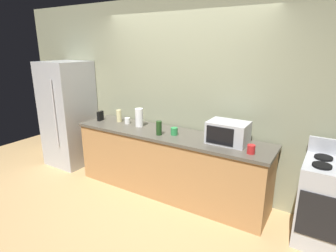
# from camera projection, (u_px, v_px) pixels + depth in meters

# --- Properties ---
(ground_plane) EXTENTS (8.00, 8.00, 0.00)m
(ground_plane) POSITION_uv_depth(u_px,v_px,m) (152.00, 204.00, 3.69)
(ground_plane) COLOR tan
(back_wall) EXTENTS (6.40, 0.10, 2.70)m
(back_wall) POSITION_uv_depth(u_px,v_px,m) (183.00, 96.00, 3.96)
(back_wall) COLOR gray
(back_wall) RESTS_ON ground_plane
(counter_run) EXTENTS (2.84, 0.64, 0.90)m
(counter_run) POSITION_uv_depth(u_px,v_px,m) (168.00, 163.00, 3.89)
(counter_run) COLOR #B27F4C
(counter_run) RESTS_ON ground_plane
(refrigerator) EXTENTS (0.72, 0.73, 1.80)m
(refrigerator) POSITION_uv_depth(u_px,v_px,m) (68.00, 114.00, 4.79)
(refrigerator) COLOR #B7BABF
(refrigerator) RESTS_ON ground_plane
(stove_range) EXTENTS (0.60, 0.61, 1.08)m
(stove_range) POSITION_uv_depth(u_px,v_px,m) (330.00, 204.00, 2.87)
(stove_range) COLOR #B7BABF
(stove_range) RESTS_ON ground_plane
(microwave) EXTENTS (0.48, 0.35, 0.27)m
(microwave) POSITION_uv_depth(u_px,v_px,m) (228.00, 132.00, 3.34)
(microwave) COLOR #B7BABF
(microwave) RESTS_ON counter_run
(paper_towel_roll) EXTENTS (0.12, 0.12, 0.27)m
(paper_towel_roll) POSITION_uv_depth(u_px,v_px,m) (139.00, 118.00, 4.03)
(paper_towel_roll) COLOR white
(paper_towel_roll) RESTS_ON counter_run
(cordless_phone) EXTENTS (0.06, 0.12, 0.15)m
(cordless_phone) POSITION_uv_depth(u_px,v_px,m) (100.00, 116.00, 4.36)
(cordless_phone) COLOR black
(cordless_phone) RESTS_ON counter_run
(bottle_hand_soap) EXTENTS (0.08, 0.08, 0.19)m
(bottle_hand_soap) POSITION_uv_depth(u_px,v_px,m) (119.00, 116.00, 4.28)
(bottle_hand_soap) COLOR beige
(bottle_hand_soap) RESTS_ON counter_run
(bottle_wine) EXTENTS (0.08, 0.08, 0.19)m
(bottle_wine) POSITION_uv_depth(u_px,v_px,m) (159.00, 128.00, 3.65)
(bottle_wine) COLOR #1E3F19
(bottle_wine) RESTS_ON counter_run
(mug_white) EXTENTS (0.08, 0.08, 0.09)m
(mug_white) POSITION_uv_depth(u_px,v_px,m) (127.00, 121.00, 4.20)
(mug_white) COLOR white
(mug_white) RESTS_ON counter_run
(mug_red) EXTENTS (0.09, 0.09, 0.10)m
(mug_red) POSITION_uv_depth(u_px,v_px,m) (251.00, 149.00, 3.04)
(mug_red) COLOR red
(mug_red) RESTS_ON counter_run
(mug_green) EXTENTS (0.09, 0.09, 0.10)m
(mug_green) POSITION_uv_depth(u_px,v_px,m) (174.00, 131.00, 3.67)
(mug_green) COLOR #2D8C47
(mug_green) RESTS_ON counter_run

